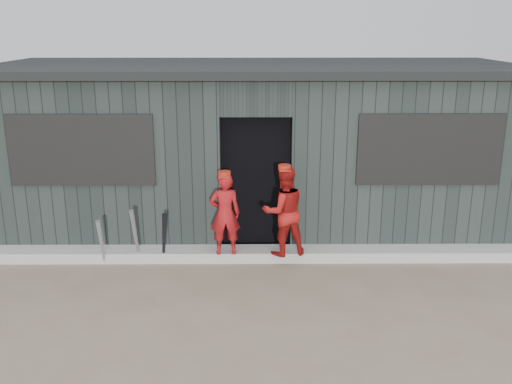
{
  "coord_description": "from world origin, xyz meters",
  "views": [
    {
      "loc": [
        -0.05,
        -5.71,
        3.21
      ],
      "look_at": [
        0.0,
        1.8,
        1.0
      ],
      "focal_mm": 40.0,
      "sensor_mm": 36.0,
      "label": 1
    }
  ],
  "objects_px": {
    "bat_right": "(164,238)",
    "player_red_left": "(225,214)",
    "player_grey_back": "(261,202)",
    "bat_left": "(102,242)",
    "player_red_right": "(284,211)",
    "dugout": "(255,146)",
    "bat_mid": "(136,236)"
  },
  "relations": [
    {
      "from": "bat_mid",
      "to": "bat_right",
      "type": "distance_m",
      "value": 0.39
    },
    {
      "from": "player_red_left",
      "to": "dugout",
      "type": "distance_m",
      "value": 1.97
    },
    {
      "from": "player_red_left",
      "to": "dugout",
      "type": "bearing_deg",
      "value": -108.96
    },
    {
      "from": "bat_right",
      "to": "player_red_left",
      "type": "distance_m",
      "value": 0.91
    },
    {
      "from": "player_red_left",
      "to": "player_red_right",
      "type": "distance_m",
      "value": 0.81
    },
    {
      "from": "bat_mid",
      "to": "bat_left",
      "type": "bearing_deg",
      "value": -170.03
    },
    {
      "from": "bat_left",
      "to": "player_red_left",
      "type": "height_order",
      "value": "player_red_left"
    },
    {
      "from": "bat_left",
      "to": "player_red_right",
      "type": "relative_size",
      "value": 0.57
    },
    {
      "from": "bat_left",
      "to": "bat_right",
      "type": "distance_m",
      "value": 0.85
    },
    {
      "from": "player_grey_back",
      "to": "player_red_right",
      "type": "bearing_deg",
      "value": 88.99
    },
    {
      "from": "player_red_right",
      "to": "bat_left",
      "type": "bearing_deg",
      "value": -13.34
    },
    {
      "from": "bat_right",
      "to": "dugout",
      "type": "distance_m",
      "value": 2.42
    },
    {
      "from": "player_red_left",
      "to": "bat_right",
      "type": "bearing_deg",
      "value": -5.4
    },
    {
      "from": "bat_left",
      "to": "dugout",
      "type": "bearing_deg",
      "value": 42.32
    },
    {
      "from": "player_red_left",
      "to": "player_red_right",
      "type": "relative_size",
      "value": 0.93
    },
    {
      "from": "player_red_left",
      "to": "bat_mid",
      "type": "bearing_deg",
      "value": -5.62
    },
    {
      "from": "player_grey_back",
      "to": "bat_right",
      "type": "bearing_deg",
      "value": 11.05
    },
    {
      "from": "player_grey_back",
      "to": "dugout",
      "type": "bearing_deg",
      "value": -105.74
    },
    {
      "from": "bat_mid",
      "to": "player_grey_back",
      "type": "distance_m",
      "value": 1.94
    },
    {
      "from": "player_red_right",
      "to": "player_grey_back",
      "type": "xyz_separation_m",
      "value": [
        -0.3,
        0.84,
        -0.14
      ]
    },
    {
      "from": "bat_left",
      "to": "player_red_left",
      "type": "relative_size",
      "value": 0.61
    },
    {
      "from": "player_grey_back",
      "to": "bat_mid",
      "type": "bearing_deg",
      "value": 4.96
    },
    {
      "from": "bat_mid",
      "to": "dugout",
      "type": "xyz_separation_m",
      "value": [
        1.66,
        1.85,
        0.88
      ]
    },
    {
      "from": "player_grey_back",
      "to": "dugout",
      "type": "height_order",
      "value": "dugout"
    },
    {
      "from": "bat_right",
      "to": "player_red_right",
      "type": "bearing_deg",
      "value": -0.31
    },
    {
      "from": "bat_left",
      "to": "bat_mid",
      "type": "xyz_separation_m",
      "value": [
        0.45,
        0.08,
        0.06
      ]
    },
    {
      "from": "bat_mid",
      "to": "dugout",
      "type": "distance_m",
      "value": 2.63
    },
    {
      "from": "bat_right",
      "to": "player_red_left",
      "type": "relative_size",
      "value": 0.66
    },
    {
      "from": "dugout",
      "to": "player_red_right",
      "type": "bearing_deg",
      "value": -78.45
    },
    {
      "from": "player_red_right",
      "to": "player_grey_back",
      "type": "bearing_deg",
      "value": -85.51
    },
    {
      "from": "bat_left",
      "to": "bat_mid",
      "type": "distance_m",
      "value": 0.46
    },
    {
      "from": "bat_right",
      "to": "player_grey_back",
      "type": "xyz_separation_m",
      "value": [
        1.35,
        0.83,
        0.25
      ]
    }
  ]
}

